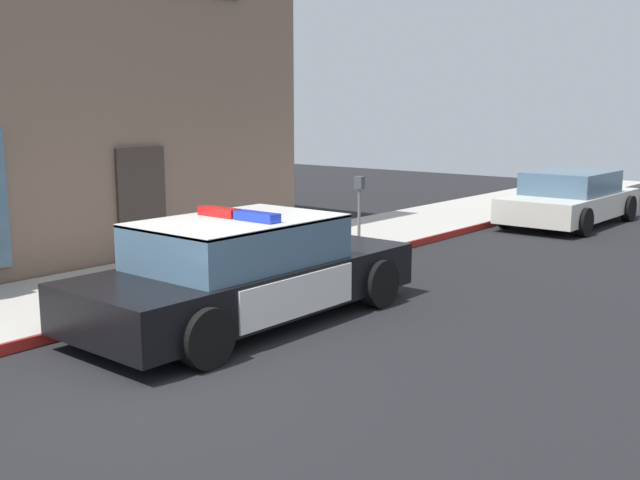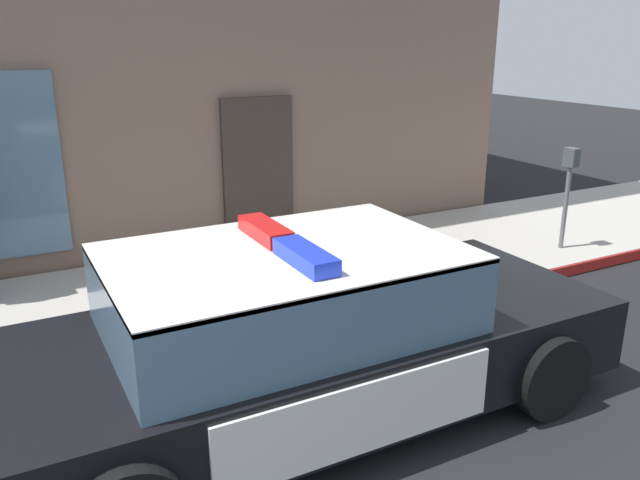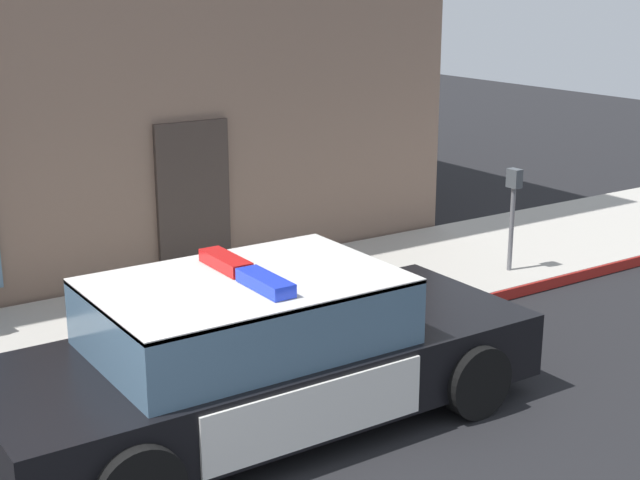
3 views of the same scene
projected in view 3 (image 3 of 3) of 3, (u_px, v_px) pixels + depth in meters
police_cruiser at (261, 352)px, 7.98m from camera, size 4.90×2.12×1.49m
fire_hydrant at (289, 291)px, 10.10m from camera, size 0.34×0.39×0.73m
parking_meter at (513, 201)px, 11.71m from camera, size 0.12×0.18×1.34m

